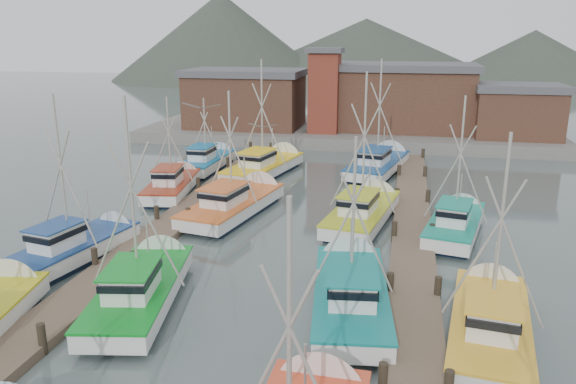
% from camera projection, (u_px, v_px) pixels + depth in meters
% --- Properties ---
extents(ground, '(260.00, 260.00, 0.00)m').
position_uv_depth(ground, '(266.00, 269.00, 27.44)').
color(ground, '#495855').
rests_on(ground, ground).
extents(dock_left, '(2.30, 46.00, 1.50)m').
position_uv_depth(dock_left, '(166.00, 228.00, 32.57)').
color(dock_left, brown).
rests_on(dock_left, ground).
extents(dock_right, '(2.30, 46.00, 1.50)m').
position_uv_depth(dock_right, '(412.00, 246.00, 29.81)').
color(dock_right, brown).
rests_on(dock_right, ground).
extents(quay, '(44.00, 16.00, 1.20)m').
position_uv_depth(quay, '(347.00, 132.00, 62.13)').
color(quay, gray).
rests_on(quay, ground).
extents(shed_left, '(12.72, 8.48, 6.20)m').
position_uv_depth(shed_left, '(245.00, 98.00, 61.39)').
color(shed_left, brown).
rests_on(shed_left, quay).
extents(shed_center, '(14.84, 9.54, 6.90)m').
position_uv_depth(shed_center, '(404.00, 96.00, 59.84)').
color(shed_center, brown).
rests_on(shed_center, quay).
extents(shed_right, '(8.48, 6.36, 5.20)m').
position_uv_depth(shed_right, '(517.00, 110.00, 55.08)').
color(shed_right, brown).
rests_on(shed_right, quay).
extents(lookout_tower, '(3.60, 3.60, 8.50)m').
position_uv_depth(lookout_tower, '(324.00, 90.00, 57.41)').
color(lookout_tower, maroon).
rests_on(lookout_tower, quay).
extents(distant_hills, '(175.00, 140.00, 42.00)m').
position_uv_depth(distant_hills, '(332.00, 78.00, 145.43)').
color(distant_hills, '#40493D').
rests_on(distant_hills, ground).
extents(boat_4, '(4.31, 9.37, 9.62)m').
position_uv_depth(boat_4, '(144.00, 286.00, 23.99)').
color(boat_4, black).
rests_on(boat_4, ground).
extents(boat_5, '(3.98, 9.64, 8.19)m').
position_uv_depth(boat_5, '(350.00, 291.00, 23.57)').
color(boat_5, black).
rests_on(boat_5, ground).
extents(boat_6, '(3.99, 8.50, 9.07)m').
position_uv_depth(boat_6, '(79.00, 246.00, 28.51)').
color(boat_6, black).
rests_on(boat_6, ground).
extents(boat_7, '(3.78, 8.92, 8.67)m').
position_uv_depth(boat_7, '(490.00, 320.00, 21.11)').
color(boat_7, black).
rests_on(boat_7, ground).
extents(boat_8, '(4.75, 10.20, 8.73)m').
position_uv_depth(boat_8, '(237.00, 203.00, 35.81)').
color(boat_8, black).
rests_on(boat_8, ground).
extents(boat_9, '(4.33, 9.57, 9.87)m').
position_uv_depth(boat_9, '(365.00, 211.00, 34.14)').
color(boat_9, black).
rests_on(boat_9, ground).
extents(boat_10, '(3.68, 8.52, 7.63)m').
position_uv_depth(boat_10, '(174.00, 184.00, 40.27)').
color(boat_10, black).
rests_on(boat_10, ground).
extents(boat_11, '(4.08, 8.41, 8.59)m').
position_uv_depth(boat_11, '(456.00, 223.00, 32.05)').
color(boat_11, black).
rests_on(boat_11, ground).
extents(boat_12, '(5.02, 10.44, 10.14)m').
position_uv_depth(boat_12, '(267.00, 166.00, 45.94)').
color(boat_12, black).
rests_on(boat_12, ground).
extents(boat_13, '(5.12, 10.58, 10.16)m').
position_uv_depth(boat_13, '(380.00, 164.00, 46.66)').
color(boat_13, black).
rests_on(boat_13, ground).
extents(boat_14, '(2.88, 8.52, 6.74)m').
position_uv_depth(boat_14, '(209.00, 161.00, 47.66)').
color(boat_14, black).
rests_on(boat_14, ground).
extents(gull_near, '(1.55, 0.63, 0.24)m').
position_uv_depth(gull_near, '(202.00, 107.00, 20.62)').
color(gull_near, gray).
rests_on(gull_near, ground).
extents(gull_far, '(1.55, 0.62, 0.24)m').
position_uv_depth(gull_far, '(263.00, 126.00, 28.12)').
color(gull_far, gray).
rests_on(gull_far, ground).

